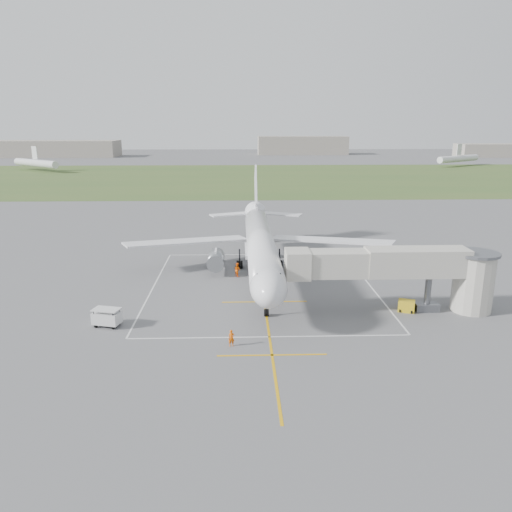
{
  "coord_description": "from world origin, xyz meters",
  "views": [
    {
      "loc": [
        -2.82,
        -65.3,
        20.32
      ],
      "look_at": [
        -0.79,
        -4.0,
        4.0
      ],
      "focal_mm": 35.0,
      "sensor_mm": 36.0,
      "label": 1
    }
  ],
  "objects_px": {
    "airliner": "(261,244)",
    "jet_bridge": "(409,270)",
    "gpu_unit": "(406,306)",
    "baggage_cart": "(107,317)",
    "ramp_worker_wing": "(237,270)",
    "ramp_worker_nose": "(231,338)"
  },
  "relations": [
    {
      "from": "gpu_unit",
      "to": "baggage_cart",
      "type": "height_order",
      "value": "baggage_cart"
    },
    {
      "from": "jet_bridge",
      "to": "gpu_unit",
      "type": "height_order",
      "value": "jet_bridge"
    },
    {
      "from": "jet_bridge",
      "to": "gpu_unit",
      "type": "distance_m",
      "value": 4.09
    },
    {
      "from": "jet_bridge",
      "to": "gpu_unit",
      "type": "relative_size",
      "value": 11.33
    },
    {
      "from": "gpu_unit",
      "to": "ramp_worker_nose",
      "type": "height_order",
      "value": "ramp_worker_nose"
    },
    {
      "from": "jet_bridge",
      "to": "baggage_cart",
      "type": "xyz_separation_m",
      "value": [
        -32.36,
        -3.24,
        -3.77
      ]
    },
    {
      "from": "airliner",
      "to": "gpu_unit",
      "type": "height_order",
      "value": "airliner"
    },
    {
      "from": "airliner",
      "to": "ramp_worker_wing",
      "type": "distance_m",
      "value": 4.73
    },
    {
      "from": "airliner",
      "to": "jet_bridge",
      "type": "distance_m",
      "value": 21.22
    },
    {
      "from": "gpu_unit",
      "to": "ramp_worker_wing",
      "type": "xyz_separation_m",
      "value": [
        -18.89,
        13.83,
        0.32
      ]
    },
    {
      "from": "airliner",
      "to": "ramp_worker_wing",
      "type": "relative_size",
      "value": 24.0
    },
    {
      "from": "airliner",
      "to": "gpu_unit",
      "type": "xyz_separation_m",
      "value": [
        15.67,
        -14.41,
        -3.74
      ]
    },
    {
      "from": "airliner",
      "to": "jet_bridge",
      "type": "relative_size",
      "value": 2.0
    },
    {
      "from": "ramp_worker_wing",
      "to": "gpu_unit",
      "type": "bearing_deg",
      "value": -163.6
    },
    {
      "from": "jet_bridge",
      "to": "ramp_worker_nose",
      "type": "xyz_separation_m",
      "value": [
        -19.42,
        -8.47,
        -3.94
      ]
    },
    {
      "from": "jet_bridge",
      "to": "baggage_cart",
      "type": "distance_m",
      "value": 32.74
    },
    {
      "from": "airliner",
      "to": "ramp_worker_wing",
      "type": "xyz_separation_m",
      "value": [
        -3.22,
        -0.58,
        -3.42
      ]
    },
    {
      "from": "airliner",
      "to": "ramp_worker_nose",
      "type": "distance_m",
      "value": 23.29
    },
    {
      "from": "gpu_unit",
      "to": "baggage_cart",
      "type": "xyz_separation_m",
      "value": [
        -32.31,
        -3.08,
        0.32
      ]
    },
    {
      "from": "jet_bridge",
      "to": "ramp_worker_nose",
      "type": "distance_m",
      "value": 21.55
    },
    {
      "from": "gpu_unit",
      "to": "ramp_worker_nose",
      "type": "bearing_deg",
      "value": -135.59
    },
    {
      "from": "baggage_cart",
      "to": "ramp_worker_wing",
      "type": "bearing_deg",
      "value": 66.22
    }
  ]
}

